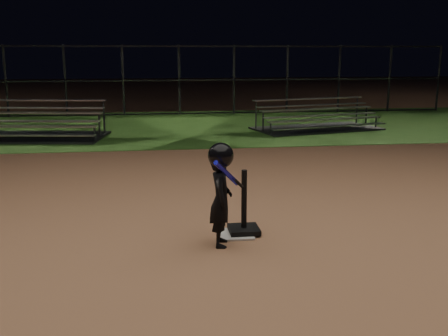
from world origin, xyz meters
TOP-DOWN VIEW (x-y plane):
  - ground at (0.00, 0.00)m, footprint 80.00×80.00m
  - grass_strip at (0.00, 10.00)m, footprint 60.00×8.00m
  - home_plate at (0.00, 0.00)m, footprint 0.45×0.45m
  - batting_tee at (0.13, 0.04)m, footprint 0.38×0.38m
  - child_batter at (-0.22, -0.32)m, footprint 0.44×0.59m
  - bleacher_left at (-4.32, 8.16)m, footprint 4.29×2.54m
  - bleacher_right at (3.82, 8.69)m, footprint 3.93×2.54m
  - backstop_fence at (0.00, 13.00)m, footprint 20.08×0.08m

SIDE VIEW (x-z plane):
  - ground at x=0.00m, z-range 0.00..0.00m
  - grass_strip at x=0.00m, z-range 0.00..0.01m
  - home_plate at x=0.00m, z-range 0.00..0.02m
  - batting_tee at x=0.13m, z-range -0.23..0.58m
  - bleacher_right at x=3.82m, z-range -0.26..0.63m
  - bleacher_left at x=-4.32m, z-range -0.29..0.70m
  - child_batter at x=-0.22m, z-range 0.04..1.28m
  - backstop_fence at x=0.00m, z-range 0.00..2.50m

